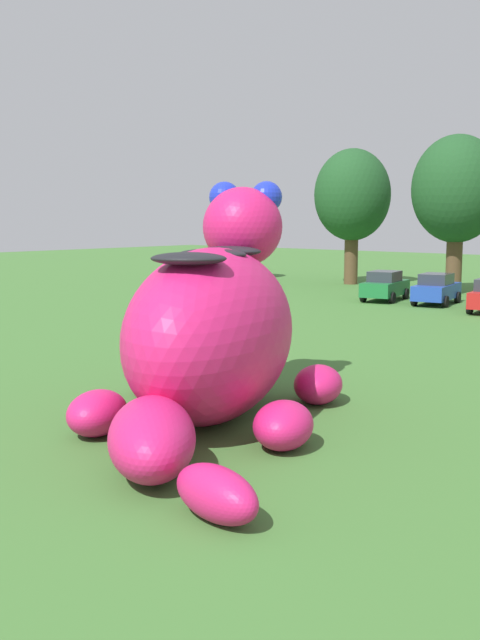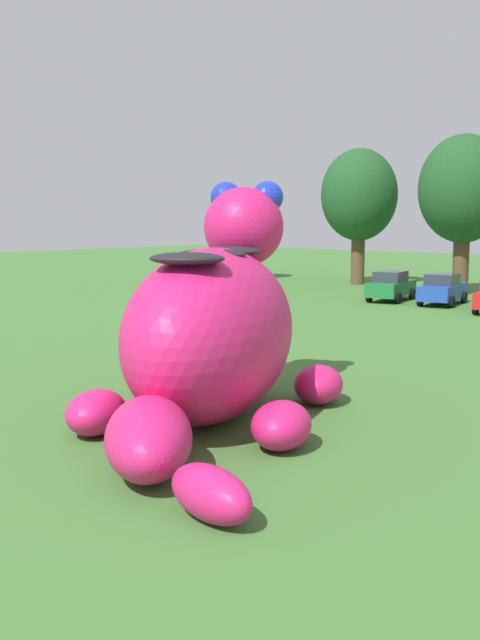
# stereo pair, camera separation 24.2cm
# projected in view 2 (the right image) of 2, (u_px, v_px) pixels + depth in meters

# --- Properties ---
(ground_plane) EXTENTS (160.00, 160.00, 0.00)m
(ground_plane) POSITION_uv_depth(u_px,v_px,m) (198.00, 415.00, 18.46)
(ground_plane) COLOR #427533
(giant_inflatable_creature) EXTENTS (9.20, 9.73, 5.78)m
(giant_inflatable_creature) POSITION_uv_depth(u_px,v_px,m) (212.00, 331.00, 17.90)
(giant_inflatable_creature) COLOR #E01E6B
(giant_inflatable_creature) RESTS_ON ground
(car_green) EXTENTS (2.55, 4.36, 1.72)m
(car_green) POSITION_uv_depth(u_px,v_px,m) (391.00, 286.00, 43.36)
(car_green) COLOR #1E7238
(car_green) RESTS_ON ground
(car_blue) EXTENTS (2.51, 4.35, 1.72)m
(car_blue) POSITION_uv_depth(u_px,v_px,m) (443.00, 289.00, 41.42)
(car_blue) COLOR #2347B7
(car_blue) RESTS_ON ground
(tree_far_left) EXTENTS (3.72, 3.72, 6.61)m
(tree_far_left) POSITION_uv_depth(u_px,v_px,m) (242.00, 223.00, 58.32)
(tree_far_left) COLOR brown
(tree_far_left) RESTS_ON ground
(tree_left) EXTENTS (5.42, 5.42, 9.62)m
(tree_left) POSITION_uv_depth(u_px,v_px,m) (359.00, 196.00, 53.40)
(tree_left) COLOR brown
(tree_left) RESTS_ON ground
(tree_mid_left) EXTENTS (5.56, 5.56, 9.87)m
(tree_mid_left) POSITION_uv_depth(u_px,v_px,m) (464.00, 190.00, 46.47)
(tree_mid_left) COLOR brown
(tree_mid_left) RESTS_ON ground
(spectator_mid_field) EXTENTS (0.38, 0.26, 1.71)m
(spectator_mid_field) POSITION_uv_depth(u_px,v_px,m) (226.00, 326.00, 27.45)
(spectator_mid_field) COLOR #726656
(spectator_mid_field) RESTS_ON ground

